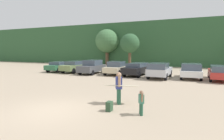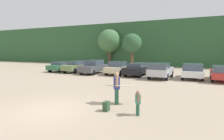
{
  "view_description": "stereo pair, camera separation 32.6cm",
  "coord_description": "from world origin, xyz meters",
  "px_view_note": "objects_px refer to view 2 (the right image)",
  "views": [
    {
      "loc": [
        5.92,
        -6.67,
        2.81
      ],
      "look_at": [
        0.04,
        7.05,
        1.26
      ],
      "focal_mm": 29.74,
      "sensor_mm": 36.0,
      "label": 1
    },
    {
      "loc": [
        6.22,
        -6.54,
        2.81
      ],
      "look_at": [
        0.04,
        7.05,
        1.26
      ],
      "focal_mm": 29.74,
      "sensor_mm": 36.0,
      "label": 2
    }
  ],
  "objects_px": {
    "parked_car_red": "(222,73)",
    "parked_car_forest_green": "(61,66)",
    "parked_car_champagne": "(117,68)",
    "person_adult": "(117,86)",
    "parked_car_olive_green": "(76,66)",
    "parked_car_black": "(138,69)",
    "backpack_dropped": "(106,106)",
    "surfboard_cream": "(119,86)",
    "parked_car_dark_gray": "(94,67)",
    "parked_car_white": "(193,71)",
    "person_child": "(138,101)",
    "parked_car_silver": "(161,70)"
  },
  "relations": [
    {
      "from": "parked_car_silver",
      "to": "person_adult",
      "type": "bearing_deg",
      "value": 179.67
    },
    {
      "from": "parked_car_silver",
      "to": "parked_car_white",
      "type": "height_order",
      "value": "parked_car_silver"
    },
    {
      "from": "parked_car_white",
      "to": "person_child",
      "type": "relative_size",
      "value": 3.99
    },
    {
      "from": "parked_car_black",
      "to": "surfboard_cream",
      "type": "relative_size",
      "value": 2.36
    },
    {
      "from": "parked_car_olive_green",
      "to": "parked_car_champagne",
      "type": "distance_m",
      "value": 5.79
    },
    {
      "from": "parked_car_forest_green",
      "to": "parked_car_olive_green",
      "type": "bearing_deg",
      "value": -93.02
    },
    {
      "from": "person_child",
      "to": "parked_car_olive_green",
      "type": "bearing_deg",
      "value": -73.74
    },
    {
      "from": "person_child",
      "to": "surfboard_cream",
      "type": "bearing_deg",
      "value": -70.16
    },
    {
      "from": "parked_car_silver",
      "to": "backpack_dropped",
      "type": "height_order",
      "value": "parked_car_silver"
    },
    {
      "from": "person_adult",
      "to": "person_child",
      "type": "relative_size",
      "value": 1.56
    },
    {
      "from": "person_child",
      "to": "surfboard_cream",
      "type": "xyz_separation_m",
      "value": [
        -1.4,
        1.28,
        0.36
      ]
    },
    {
      "from": "parked_car_champagne",
      "to": "person_adult",
      "type": "distance_m",
      "value": 12.31
    },
    {
      "from": "parked_car_dark_gray",
      "to": "parked_car_champagne",
      "type": "distance_m",
      "value": 3.01
    },
    {
      "from": "parked_car_dark_gray",
      "to": "person_adult",
      "type": "height_order",
      "value": "person_adult"
    },
    {
      "from": "parked_car_olive_green",
      "to": "parked_car_black",
      "type": "bearing_deg",
      "value": -88.73
    },
    {
      "from": "parked_car_champagne",
      "to": "parked_car_silver",
      "type": "xyz_separation_m",
      "value": [
        5.26,
        -1.11,
        0.04
      ]
    },
    {
      "from": "parked_car_dark_gray",
      "to": "parked_car_champagne",
      "type": "height_order",
      "value": "parked_car_dark_gray"
    },
    {
      "from": "parked_car_red",
      "to": "backpack_dropped",
      "type": "xyz_separation_m",
      "value": [
        -5.97,
        -12.21,
        -0.56
      ]
    },
    {
      "from": "parked_car_red",
      "to": "parked_car_silver",
      "type": "bearing_deg",
      "value": 98.62
    },
    {
      "from": "parked_car_dark_gray",
      "to": "surfboard_cream",
      "type": "bearing_deg",
      "value": -143.85
    },
    {
      "from": "parked_car_forest_green",
      "to": "surfboard_cream",
      "type": "distance_m",
      "value": 17.31
    },
    {
      "from": "person_adult",
      "to": "backpack_dropped",
      "type": "xyz_separation_m",
      "value": [
        0.03,
        -1.3,
        -0.73
      ]
    },
    {
      "from": "parked_car_red",
      "to": "parked_car_dark_gray",
      "type": "bearing_deg",
      "value": 91.8
    },
    {
      "from": "surfboard_cream",
      "to": "parked_car_red",
      "type": "bearing_deg",
      "value": -135.93
    },
    {
      "from": "parked_car_dark_gray",
      "to": "parked_car_red",
      "type": "relative_size",
      "value": 0.9
    },
    {
      "from": "parked_car_dark_gray",
      "to": "backpack_dropped",
      "type": "xyz_separation_m",
      "value": [
        7.75,
        -12.18,
        -0.62
      ]
    },
    {
      "from": "parked_car_olive_green",
      "to": "parked_car_black",
      "type": "relative_size",
      "value": 0.88
    },
    {
      "from": "parked_car_olive_green",
      "to": "backpack_dropped",
      "type": "relative_size",
      "value": 9.66
    },
    {
      "from": "parked_car_black",
      "to": "backpack_dropped",
      "type": "bearing_deg",
      "value": -163.72
    },
    {
      "from": "parked_car_champagne",
      "to": "surfboard_cream",
      "type": "xyz_separation_m",
      "value": [
        4.87,
        -11.3,
        0.17
      ]
    },
    {
      "from": "parked_car_black",
      "to": "parked_car_champagne",
      "type": "bearing_deg",
      "value": 98.1
    },
    {
      "from": "parked_car_black",
      "to": "surfboard_cream",
      "type": "height_order",
      "value": "parked_car_black"
    },
    {
      "from": "parked_car_black",
      "to": "surfboard_cream",
      "type": "bearing_deg",
      "value": -162.1
    },
    {
      "from": "parked_car_champagne",
      "to": "parked_car_forest_green",
      "type": "bearing_deg",
      "value": 88.66
    },
    {
      "from": "parked_car_red",
      "to": "person_adult",
      "type": "xyz_separation_m",
      "value": [
        -6.0,
        -10.91,
        0.17
      ]
    },
    {
      "from": "parked_car_red",
      "to": "parked_car_forest_green",
      "type": "bearing_deg",
      "value": 90.53
    },
    {
      "from": "surfboard_cream",
      "to": "backpack_dropped",
      "type": "relative_size",
      "value": 4.64
    },
    {
      "from": "parked_car_forest_green",
      "to": "parked_car_champagne",
      "type": "bearing_deg",
      "value": -92.07
    },
    {
      "from": "parked_car_white",
      "to": "person_adult",
      "type": "xyz_separation_m",
      "value": [
        -3.48,
        -11.26,
        0.14
      ]
    },
    {
      "from": "parked_car_olive_green",
      "to": "parked_car_black",
      "type": "xyz_separation_m",
      "value": [
        8.35,
        0.16,
        -0.01
      ]
    },
    {
      "from": "person_child",
      "to": "backpack_dropped",
      "type": "distance_m",
      "value": 1.55
    },
    {
      "from": "person_adult",
      "to": "surfboard_cream",
      "type": "distance_m",
      "value": 0.14
    },
    {
      "from": "parked_car_black",
      "to": "parked_car_silver",
      "type": "distance_m",
      "value": 2.95
    },
    {
      "from": "parked_car_black",
      "to": "person_child",
      "type": "bearing_deg",
      "value": -157.24
    },
    {
      "from": "parked_car_olive_green",
      "to": "surfboard_cream",
      "type": "height_order",
      "value": "parked_car_olive_green"
    },
    {
      "from": "parked_car_white",
      "to": "parked_car_forest_green",
      "type": "bearing_deg",
      "value": 88.63
    },
    {
      "from": "parked_car_black",
      "to": "parked_car_silver",
      "type": "height_order",
      "value": "parked_car_silver"
    },
    {
      "from": "parked_car_champagne",
      "to": "backpack_dropped",
      "type": "xyz_separation_m",
      "value": [
        4.78,
        -12.65,
        -0.58
      ]
    },
    {
      "from": "parked_car_forest_green",
      "to": "parked_car_champagne",
      "type": "relative_size",
      "value": 1.06
    },
    {
      "from": "parked_car_dark_gray",
      "to": "person_child",
      "type": "bearing_deg",
      "value": -142.41
    }
  ]
}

